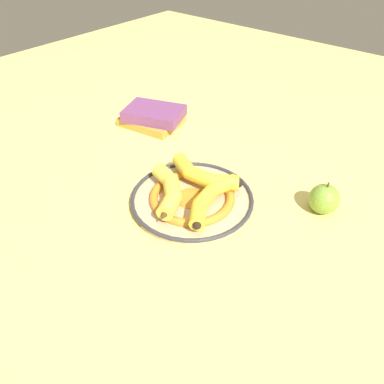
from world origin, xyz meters
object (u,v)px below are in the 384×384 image
Objects in this scene: decorative_bowl at (192,199)px; book_stack at (152,116)px; banana_b at (210,197)px; apple at (324,199)px; banana_c at (169,191)px; banana_a at (201,174)px.

decorative_bowl is 1.36× the size of book_stack.
banana_b reaches higher than decorative_bowl.
banana_c is at bearing 37.51° from apple.
banana_b is at bearing -41.88° from banana_a.
banana_c is (0.09, 0.05, 0.00)m from banana_b.
decorative_bowl is at bearing -84.23° from banana_c.
banana_c is at bearing -71.62° from banana_b.
book_stack is (0.41, -0.23, -0.02)m from banana_b.
banana_c is 1.87× the size of apple.
decorative_bowl is at bearing -77.51° from banana_a.
banana_b is at bearing 132.49° from book_stack.
apple is at bearing -145.41° from decorative_bowl.
decorative_bowl is 0.07m from banana_c.
banana_b is (-0.07, 0.06, -0.00)m from banana_a.
banana_b is 1.34× the size of banana_c.
apple is (-0.29, -0.22, -0.01)m from banana_c.
book_stack is (0.36, -0.23, 0.01)m from decorative_bowl.
book_stack is at bearing -4.57° from apple.
decorative_bowl is 1.43× the size of banana_b.
apple is (-0.20, -0.18, -0.01)m from banana_b.
banana_c reaches higher than banana_b.
banana_a is 0.97× the size of book_stack.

